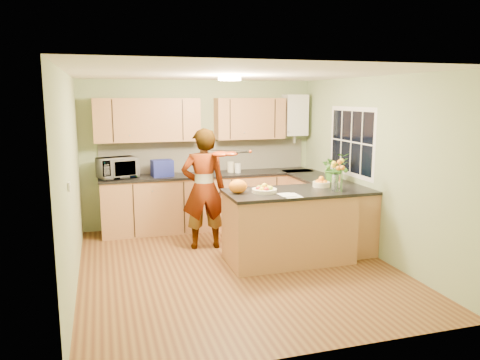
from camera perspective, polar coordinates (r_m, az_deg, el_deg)
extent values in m
plane|color=#582F19|center=(6.32, -0.45, -10.47)|extent=(4.50, 4.50, 0.00)
cube|color=white|center=(5.92, -0.49, 12.82)|extent=(4.00, 4.50, 0.02)
cube|color=#99AD7C|center=(8.16, -4.89, 3.23)|extent=(4.00, 0.02, 2.50)
cube|color=#99AD7C|center=(3.93, 8.75, -4.30)|extent=(4.00, 0.02, 2.50)
cube|color=#99AD7C|center=(5.77, -19.90, -0.18)|extent=(0.02, 4.50, 2.50)
cube|color=#99AD7C|center=(6.82, 15.89, 1.54)|extent=(0.02, 4.50, 2.50)
cube|color=#A56D42|center=(8.03, -3.67, -2.66)|extent=(3.60, 0.60, 0.90)
cube|color=black|center=(7.93, -3.69, 0.64)|extent=(3.64, 0.62, 0.04)
cube|color=#A56D42|center=(7.55, 10.21, -3.62)|extent=(0.60, 2.20, 0.90)
cube|color=black|center=(7.45, 10.25, -0.11)|extent=(0.62, 2.24, 0.04)
cube|color=silver|center=(8.17, -4.18, 2.90)|extent=(3.60, 0.02, 0.52)
cube|color=#A56D42|center=(7.80, -11.23, 7.19)|extent=(1.70, 0.34, 0.70)
cube|color=#A56D42|center=(8.16, 1.19, 7.50)|extent=(1.20, 0.34, 0.70)
cube|color=white|center=(8.47, 6.71, 7.87)|extent=(0.40, 0.30, 0.72)
cylinder|color=#B8B8BD|center=(8.49, 6.65, 5.17)|extent=(0.06, 0.06, 0.20)
cube|color=white|center=(7.29, 13.44, 4.55)|extent=(0.01, 1.30, 1.05)
cube|color=black|center=(7.29, 13.41, 4.55)|extent=(0.01, 1.18, 0.92)
cube|color=white|center=(5.17, -20.11, -0.76)|extent=(0.02, 0.09, 0.09)
cylinder|color=#FFEABF|center=(6.21, -1.28, 12.32)|extent=(0.30, 0.30, 0.06)
cylinder|color=white|center=(6.21, -1.28, 12.59)|extent=(0.10, 0.10, 0.02)
cube|color=#A56D42|center=(6.42, 5.91, -5.79)|extent=(1.66, 0.83, 0.93)
cube|color=black|center=(6.31, 5.99, -1.52)|extent=(1.70, 0.87, 0.04)
cylinder|color=beige|center=(6.17, 3.00, -1.30)|extent=(0.33, 0.33, 0.05)
cylinder|color=beige|center=(6.66, 9.88, -0.52)|extent=(0.24, 0.24, 0.07)
cylinder|color=silver|center=(6.38, 11.62, -0.33)|extent=(0.11, 0.11, 0.22)
ellipsoid|color=orange|center=(6.10, -0.25, -0.79)|extent=(0.29, 0.26, 0.18)
cube|color=silver|center=(5.99, 6.21, -1.88)|extent=(0.22, 0.30, 0.01)
imported|color=tan|center=(6.87, -4.44, -1.09)|extent=(0.69, 0.49, 1.78)
imported|color=white|center=(7.72, -14.72, 1.44)|extent=(0.68, 0.56, 0.33)
cube|color=navy|center=(7.74, -9.47, 1.44)|extent=(0.36, 0.29, 0.27)
cylinder|color=#B8B8BD|center=(7.88, -4.09, 1.60)|extent=(0.17, 0.17, 0.24)
sphere|color=black|center=(7.86, -4.11, 2.77)|extent=(0.09, 0.09, 0.09)
cylinder|color=beige|center=(8.05, -1.14, 1.60)|extent=(0.12, 0.12, 0.18)
cylinder|color=white|center=(7.99, -0.27, 1.45)|extent=(0.13, 0.13, 0.16)
imported|color=#3D7B29|center=(7.16, 11.41, 1.48)|extent=(0.45, 0.40, 0.46)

